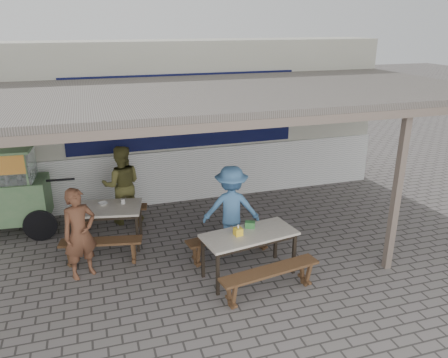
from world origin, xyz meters
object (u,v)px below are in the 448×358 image
object	(u,v)px
condiment_bowl	(103,204)
patron_wall_side	(122,185)
table_left	(106,211)
patron_street_side	(80,233)
patron_right_table	(231,208)
bench_left_wall	(113,213)
table_right	(249,238)
tissue_box	(238,232)
bench_right_street	(270,276)
vendor_cart	(4,189)
condiment_jar	(123,201)
bench_right_wall	(231,240)
bench_left_street	(101,247)
donation_box	(250,225)

from	to	relation	value
condiment_bowl	patron_wall_side	bearing A→B (deg)	62.26
table_left	patron_street_side	xyz separation A→B (m)	(-0.44, -0.94, 0.08)
patron_right_table	bench_left_wall	bearing A→B (deg)	-20.88
table_right	tissue_box	distance (m)	0.23
patron_wall_side	patron_right_table	world-z (taller)	patron_wall_side
bench_right_street	patron_right_table	bearing A→B (deg)	84.02
vendor_cart	condiment_jar	xyz separation A→B (m)	(2.09, -0.92, -0.13)
table_right	bench_right_wall	size ratio (longest dim) A/B	0.98
patron_wall_side	tissue_box	distance (m)	3.05
bench_left_street	patron_wall_side	xyz separation A→B (m)	(0.51, 1.58, 0.47)
patron_right_table	condiment_jar	size ratio (longest dim) A/B	17.35
vendor_cart	condiment_jar	size ratio (longest dim) A/B	24.35
bench_right_wall	condiment_bowl	world-z (taller)	condiment_bowl
bench_right_street	vendor_cart	world-z (taller)	vendor_cart
table_right	tissue_box	bearing A→B (deg)	170.71
bench_left_wall	donation_box	size ratio (longest dim) A/B	8.77
bench_left_wall	condiment_bowl	xyz separation A→B (m)	(-0.17, -0.55, 0.44)
tissue_box	vendor_cart	bearing A→B (deg)	143.58
patron_right_table	condiment_bowl	bearing A→B (deg)	-7.36
table_right	patron_wall_side	xyz separation A→B (m)	(-1.73, 2.63, 0.13)
patron_right_table	condiment_jar	distance (m)	1.99
bench_left_street	condiment_bowl	xyz separation A→B (m)	(0.10, 0.81, 0.44)
condiment_jar	bench_right_street	bearing A→B (deg)	-52.10
condiment_jar	bench_right_wall	bearing A→B (deg)	-34.82
table_right	patron_right_table	xyz separation A→B (m)	(0.01, 0.95, 0.11)
bench_right_street	condiment_bowl	distance (m)	3.37
bench_left_wall	patron_wall_side	size ratio (longest dim) A/B	0.85
patron_street_side	patron_right_table	xyz separation A→B (m)	(2.56, 0.16, 0.03)
table_right	bench_left_wall	bearing A→B (deg)	120.08
table_left	bench_right_street	xyz separation A→B (m)	(2.21, -2.36, -0.33)
bench_left_street	patron_right_table	size ratio (longest dim) A/B	0.88
patron_wall_side	table_right	bearing A→B (deg)	128.21
table_left	bench_right_wall	size ratio (longest dim) A/B	0.85
bench_left_street	donation_box	bearing A→B (deg)	-9.07
patron_wall_side	bench_left_street	bearing A→B (deg)	77.05
bench_left_street	condiment_jar	distance (m)	0.99
patron_wall_side	condiment_jar	world-z (taller)	patron_wall_side
vendor_cart	condiment_bowl	bearing A→B (deg)	-21.50
table_right	bench_right_street	distance (m)	0.72
bench_right_wall	donation_box	bearing A→B (deg)	-76.53
condiment_jar	donation_box	bearing A→B (deg)	-40.76
patron_street_side	condiment_jar	world-z (taller)	patron_street_side
bench_left_street	vendor_cart	xyz separation A→B (m)	(-1.63, 1.67, 0.60)
bench_left_street	table_right	world-z (taller)	table_right
table_left	bench_right_wall	bearing A→B (deg)	-17.57
bench_left_wall	table_right	xyz separation A→B (m)	(1.97, -2.41, 0.34)
table_left	bench_left_street	size ratio (longest dim) A/B	1.00
bench_right_wall	patron_wall_side	distance (m)	2.63
vendor_cart	patron_wall_side	size ratio (longest dim) A/B	1.36
condiment_bowl	condiment_jar	bearing A→B (deg)	-9.27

